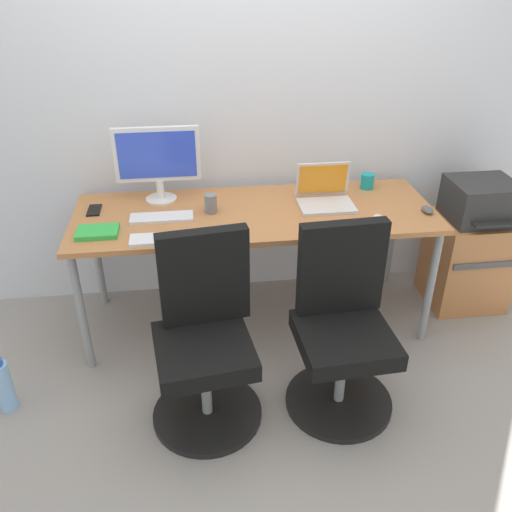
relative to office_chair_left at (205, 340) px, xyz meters
The scene contains 18 objects.
ground_plane 0.88m from the office_chair_left, 65.12° to the left, with size 5.28×5.28×0.00m, color gray.
back_wall 1.48m from the office_chair_left, 74.15° to the left, with size 4.40×0.04×2.60m, color silver.
desk 0.82m from the office_chair_left, 65.12° to the left, with size 2.02×0.73×0.75m.
office_chair_left is the anchor object (origin of this frame).
office_chair_right 0.66m from the office_chair_left, ahead, with size 0.54×0.54×0.94m.
side_cabinet 1.86m from the office_chair_left, 23.90° to the left, with size 0.46×0.42×0.59m.
printer 1.88m from the office_chair_left, 23.88° to the left, with size 0.38×0.40×0.24m.
water_bottle_on_floor 1.05m from the office_chair_left, behind, with size 0.09×0.09×0.31m.
desktop_monitor 1.11m from the office_chair_left, 102.06° to the left, with size 0.48×0.18×0.43m.
open_laptop 1.12m from the office_chair_left, 45.68° to the left, with size 0.31×0.26×0.23m.
keyboard_by_monitor 0.56m from the office_chair_left, 112.41° to the left, with size 0.34×0.12×0.02m, color silver.
keyboard_by_laptop 0.77m from the office_chair_left, 105.82° to the left, with size 0.34×0.12×0.02m, color silver.
mouse_by_monitor 1.44m from the office_chair_left, 23.96° to the left, with size 0.06×0.10×0.03m, color #515156.
mouse_by_laptop 1.14m from the office_chair_left, 26.82° to the left, with size 0.06×0.10×0.03m, color silver.
coffee_mug 1.46m from the office_chair_left, 42.06° to the left, with size 0.08×0.08×0.09m, color teal.
pen_cup 0.82m from the office_chair_left, 83.56° to the left, with size 0.07×0.07×0.10m, color slate.
phone_near_monitor 1.05m from the office_chair_left, 124.70° to the left, with size 0.07×0.14×0.01m, color black.
notebook 0.81m from the office_chair_left, 134.03° to the left, with size 0.21×0.15×0.03m, color green.
Camera 1 is at (-0.34, -2.70, 2.03)m, focal length 37.65 mm.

